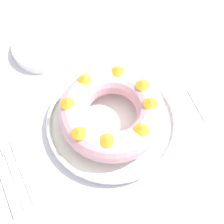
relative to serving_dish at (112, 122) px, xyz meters
The scene contains 9 objects.
ground_plane 0.75m from the serving_dish, 151.70° to the right, with size 8.00×8.00×0.00m, color #4C4742.
dining_table 0.10m from the serving_dish, 151.70° to the right, with size 1.22×1.27×0.74m.
serving_dish is the anchor object (origin of this frame).
bundt_cake 0.05m from the serving_dish, 131.99° to the left, with size 0.26×0.26×0.08m.
fork 0.27m from the serving_dish, behind, with size 0.02×0.20×0.01m.
serving_knife 0.29m from the serving_dish, behind, with size 0.02×0.23×0.01m.
cake_knife 0.25m from the serving_dish, behind, with size 0.02×0.18×0.01m.
side_bowl 0.33m from the serving_dish, 102.95° to the left, with size 0.18×0.18×0.03m, color white.
napkin 0.31m from the serving_dish, 10.73° to the right, with size 0.15×0.10×0.00m, color #B2D1B7.
Camera 1 is at (-0.14, -0.33, 1.46)m, focal length 50.00 mm.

